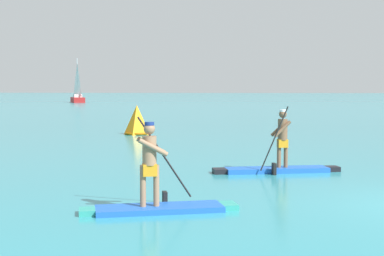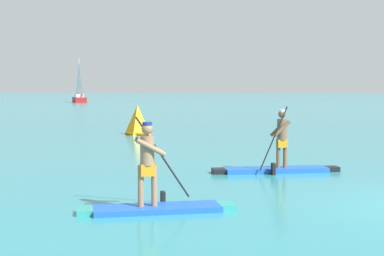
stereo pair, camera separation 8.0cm
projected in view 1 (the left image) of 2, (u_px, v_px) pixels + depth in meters
name	position (u px, v px, depth m)	size (l,w,h in m)	color
paddleboarder_near_left	(157.00, 193.00, 10.55)	(2.94, 1.40, 1.79)	blue
paddleboarder_mid_center	(278.00, 161.00, 15.42)	(3.49, 1.32, 1.81)	blue
race_marker_buoy	(137.00, 121.00, 27.74)	(1.17, 1.17, 1.44)	orange
sailboat_left_horizon	(78.00, 97.00, 86.88)	(3.78, 5.77, 6.70)	#A51E1E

